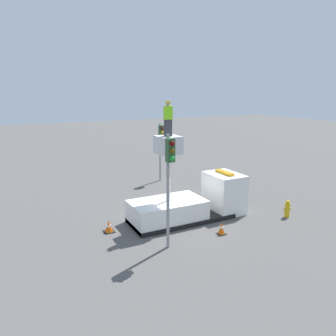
{
  "coord_description": "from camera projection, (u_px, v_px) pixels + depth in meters",
  "views": [
    {
      "loc": [
        -8.34,
        -14.69,
        6.97
      ],
      "look_at": [
        -1.46,
        -1.27,
        3.37
      ],
      "focal_mm": 35.0,
      "sensor_mm": 36.0,
      "label": 1
    }
  ],
  "objects": [
    {
      "name": "traffic_light_across",
      "position": [
        161.0,
        140.0,
        25.02
      ],
      "size": [
        0.34,
        0.57,
        4.52
      ],
      "color": "gray",
      "rests_on": "ground"
    },
    {
      "name": "bucket_truck",
      "position": [
        191.0,
        202.0,
        18.09
      ],
      "size": [
        6.55,
        2.33,
        4.69
      ],
      "color": "black",
      "rests_on": "ground"
    },
    {
      "name": "worker",
      "position": [
        168.0,
        119.0,
        16.38
      ],
      "size": [
        0.4,
        0.26,
        1.75
      ],
      "color": "#38383D",
      "rests_on": "bucket_truck"
    },
    {
      "name": "traffic_light_pole",
      "position": [
        169.0,
        170.0,
        13.93
      ],
      "size": [
        0.34,
        0.57,
        5.17
      ],
      "color": "gray",
      "rests_on": "ground"
    },
    {
      "name": "ground_plane",
      "position": [
        181.0,
        220.0,
        18.03
      ],
      "size": [
        120.0,
        120.0,
        0.0
      ],
      "primitive_type": "plane",
      "color": "#565451"
    },
    {
      "name": "traffic_cone_rear",
      "position": [
        109.0,
        227.0,
        16.43
      ],
      "size": [
        0.52,
        0.52,
        0.6
      ],
      "color": "black",
      "rests_on": "ground"
    },
    {
      "name": "fire_hydrant",
      "position": [
        287.0,
        209.0,
        18.33
      ],
      "size": [
        0.52,
        0.28,
        0.98
      ],
      "color": "gold",
      "rests_on": "ground"
    },
    {
      "name": "traffic_cone_curbside",
      "position": [
        221.0,
        228.0,
        16.17
      ],
      "size": [
        0.4,
        0.4,
        0.66
      ],
      "color": "black",
      "rests_on": "ground"
    }
  ]
}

